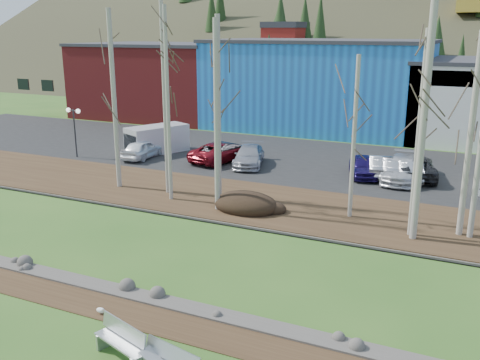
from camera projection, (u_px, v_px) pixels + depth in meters
The scene contains 33 objects.
ground at pixel (126, 355), 15.62m from camera, with size 200.00×200.00×0.00m, color #2F5A1D.
dirt_strip at pixel (165, 320), 17.45m from camera, with size 80.00×1.80×0.03m, color #382616.
near_bank_rocks at pixel (181, 307), 18.33m from camera, with size 80.00×0.80×0.50m, color #47423D, non-canonical shape.
river at pixel (232, 262), 21.91m from camera, with size 80.00×8.00×0.90m, color #122231, non-canonical shape.
far_bank_rocks at pixel (269, 229), 25.50m from camera, with size 80.00×0.80×0.46m, color #47423D, non-canonical shape.
far_bank at pixel (292, 208), 28.27m from camera, with size 80.00×7.00×0.15m, color #382616.
parking_lot at pixel (342, 164), 37.45m from camera, with size 80.00×14.00×0.14m, color black.
building_brick at pixel (160, 80), 58.33m from camera, with size 16.32×12.24×7.80m.
building_blue at pixel (319, 84), 50.99m from camera, with size 20.40×12.24×8.30m.
bench_intact at pixel (123, 341), 15.42m from camera, with size 2.09×1.18×1.00m.
seagull at pixel (101, 310), 17.81m from camera, with size 0.38×0.20×0.28m.
dirt_mound at pixel (246, 203), 27.75m from camera, with size 3.50×2.47×0.69m, color black.
birch_0 at pixel (114, 101), 30.60m from camera, with size 0.28×0.28×10.19m.
birch_1 at pixel (164, 97), 29.33m from camera, with size 0.22×0.22×10.89m.
birch_2 at pixel (218, 109), 28.80m from camera, with size 0.27×0.27×9.82m.
birch_3 at pixel (168, 106), 28.20m from camera, with size 0.21×0.21×10.27m.
birch_4 at pixel (217, 118), 26.64m from camera, with size 0.27×0.27×9.59m.
birch_5 at pixel (354, 138), 25.76m from camera, with size 0.21×0.21×7.93m.
birch_6 at pixel (419, 136), 23.20m from camera, with size 0.22×0.22×9.10m.
birch_7 at pixel (424, 113), 22.48m from camera, with size 0.31×0.31×11.30m.
birch_8 at pixel (470, 137), 23.24m from camera, with size 0.28×0.28×9.02m.
street_lamp at pixel (74, 119), 38.63m from camera, with size 1.36×0.48×3.58m.
car_0 at pixel (143, 149), 38.81m from camera, with size 1.59×3.96×1.35m, color white.
car_1 at pixel (228, 151), 38.20m from camera, with size 1.40×4.03×1.33m, color black.
car_2 at pixel (220, 152), 37.84m from camera, with size 2.27×4.91×1.37m, color maroon.
car_3 at pixel (249, 156), 36.75m from camera, with size 1.88×4.62×1.34m, color #A3A3AA.
car_4 at pixel (363, 166), 33.97m from camera, with size 1.57×3.90×1.33m, color #1C1153.
car_5 at pixel (393, 167), 33.73m from camera, with size 1.43×4.11×1.35m, color #AFAFB1.
car_6 at pixel (415, 167), 33.67m from camera, with size 2.36×5.11×1.42m, color black.
car_7 at pixel (402, 169), 33.08m from camera, with size 2.08×5.11×1.48m, color silver.
car_8 at pixel (409, 169), 33.34m from camera, with size 1.43×4.11×1.35m, color #AFAFB1.
car_9 at pixel (380, 166), 34.06m from camera, with size 1.43×4.11×1.35m, color #AFAFB1.
van_grey at pixel (155, 140), 40.41m from camera, with size 3.68×5.05×2.04m.
Camera 1 is at (8.75, -10.99, 9.17)m, focal length 40.00 mm.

